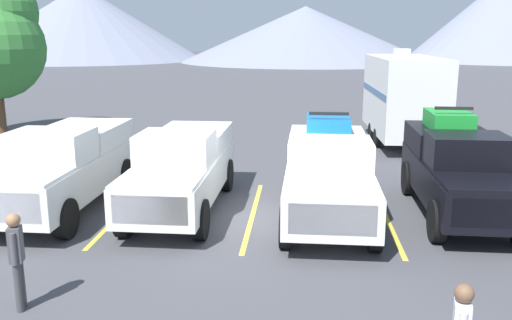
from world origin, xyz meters
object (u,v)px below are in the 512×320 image
Objects in this scene: pickup_truck_a at (64,165)px; pickup_truck_c at (328,171)px; camper_trailer_a at (404,95)px; person_b at (17,255)px; pickup_truck_b at (183,167)px; pickup_truck_d at (457,167)px.

pickup_truck_a is 1.02× the size of pickup_truck_c.
camper_trailer_a is at bearing 70.22° from pickup_truck_c.
person_b is at bearing -135.31° from pickup_truck_c.
pickup_truck_c is at bearing -5.23° from pickup_truck_b.
pickup_truck_c reaches higher than pickup_truck_b.
pickup_truck_a reaches higher than pickup_truck_b.
pickup_truck_d reaches higher than pickup_truck_a.
pickup_truck_c is 0.80× the size of camper_trailer_a.
pickup_truck_d is 3.27× the size of person_b.
person_b is at bearing -74.44° from pickup_truck_a.
camper_trailer_a is 17.42m from person_b.
pickup_truck_c is at bearing -170.04° from pickup_truck_d.
person_b is (1.52, -5.46, -0.19)m from pickup_truck_a.
pickup_truck_b is (3.11, 0.18, -0.04)m from pickup_truck_a.
pickup_truck_d reaches higher than pickup_truck_c.
pickup_truck_c is (3.77, -0.34, 0.05)m from pickup_truck_b.
camper_trailer_a reaches higher than pickup_truck_b.
pickup_truck_b is 7.06m from pickup_truck_d.
camper_trailer_a reaches higher than pickup_truck_d.
pickup_truck_b is at bearing 174.77° from pickup_truck_c.
pickup_truck_a reaches higher than person_b.
pickup_truck_c is at bearing -1.36° from pickup_truck_a.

